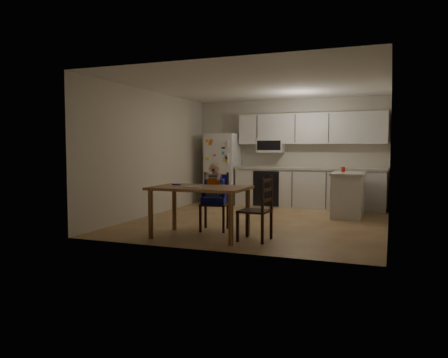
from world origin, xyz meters
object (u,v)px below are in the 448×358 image
at_px(refrigerator, 223,169).
at_px(chair_side, 261,205).
at_px(kitchen_island, 348,194).
at_px(red_cup, 343,169).
at_px(chair_booster, 215,189).
at_px(dining_table, 200,193).

height_order(refrigerator, chair_side, refrigerator).
relative_size(kitchen_island, chair_side, 1.24).
distance_m(refrigerator, red_cup, 3.00).
bearing_deg(chair_booster, dining_table, -99.73).
bearing_deg(chair_side, red_cup, 168.87).
bearing_deg(refrigerator, dining_table, -73.75).
xyz_separation_m(red_cup, chair_booster, (-1.79, -2.52, -0.25)).
bearing_deg(chair_side, chair_booster, -116.96).
height_order(refrigerator, kitchen_island, refrigerator).
distance_m(dining_table, chair_side, 0.95).
bearing_deg(kitchen_island, dining_table, -123.23).
bearing_deg(chair_side, dining_table, -83.34).
distance_m(dining_table, chair_booster, 0.62).
height_order(red_cup, chair_side, red_cup).
height_order(dining_table, chair_side, chair_side).
bearing_deg(red_cup, refrigerator, 165.81).
xyz_separation_m(dining_table, chair_side, (0.94, 0.04, -0.13)).
bearing_deg(dining_table, kitchen_island, 56.77).
relative_size(kitchen_island, dining_table, 0.82).
xyz_separation_m(red_cup, chair_side, (-0.84, -3.09, -0.39)).
distance_m(refrigerator, kitchen_island, 3.21).
bearing_deg(red_cup, dining_table, -119.63).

